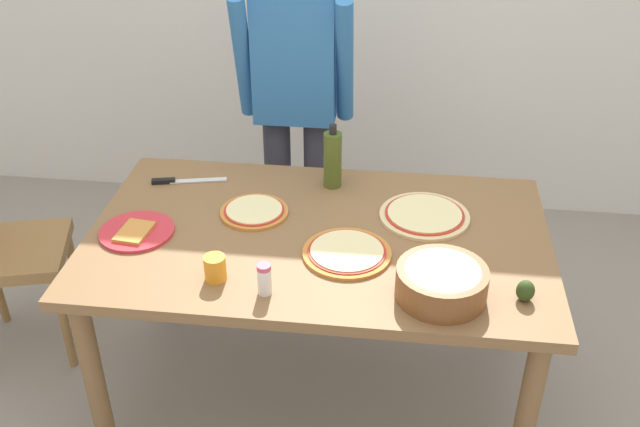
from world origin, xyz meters
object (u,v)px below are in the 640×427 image
(pizza_second_cooked, at_px, (347,252))
(plate_with_slice, at_px, (136,232))
(pizza_cooked_on_tray, at_px, (254,211))
(avocado, at_px, (525,291))
(salt_shaker, at_px, (264,279))
(cup_orange, at_px, (215,268))
(pizza_raw_on_board, at_px, (425,215))
(olive_oil_bottle, at_px, (333,159))
(chef_knife, at_px, (180,181))
(popcorn_bowl, at_px, (442,280))
(dining_table, at_px, (318,255))
(person_cook, at_px, (296,98))

(pizza_second_cooked, bearing_deg, plate_with_slice, 176.90)
(pizza_cooked_on_tray, xyz_separation_m, avocado, (0.92, -0.39, 0.03))
(pizza_cooked_on_tray, xyz_separation_m, salt_shaker, (0.12, -0.45, 0.04))
(cup_orange, bearing_deg, pizza_raw_on_board, 34.48)
(olive_oil_bottle, height_order, chef_knife, olive_oil_bottle)
(popcorn_bowl, bearing_deg, cup_orange, 179.84)
(pizza_cooked_on_tray, bearing_deg, pizza_second_cooked, -31.56)
(pizza_second_cooked, height_order, cup_orange, cup_orange)
(pizza_cooked_on_tray, xyz_separation_m, olive_oil_bottle, (0.26, 0.24, 0.10))
(dining_table, distance_m, cup_orange, 0.44)
(dining_table, distance_m, chef_knife, 0.66)
(cup_orange, bearing_deg, person_cook, 84.58)
(pizza_cooked_on_tray, height_order, pizza_second_cooked, same)
(person_cook, xyz_separation_m, olive_oil_bottle, (0.20, -0.41, -0.07))
(chef_knife, height_order, avocado, avocado)
(person_cook, distance_m, chef_knife, 0.63)
(pizza_raw_on_board, height_order, popcorn_bowl, popcorn_bowl)
(popcorn_bowl, distance_m, chef_knife, 1.16)
(dining_table, bearing_deg, pizza_cooked_on_tray, 157.62)
(pizza_cooked_on_tray, relative_size, pizza_second_cooked, 0.83)
(dining_table, relative_size, person_cook, 0.99)
(salt_shaker, bearing_deg, avocado, 4.47)
(person_cook, height_order, salt_shaker, person_cook)
(dining_table, bearing_deg, person_cook, 104.04)
(person_cook, distance_m, cup_orange, 1.07)
(dining_table, height_order, avocado, avocado)
(pizza_second_cooked, height_order, plate_with_slice, plate_with_slice)
(chef_knife, bearing_deg, person_cook, 49.80)
(avocado, bearing_deg, salt_shaker, -175.53)
(popcorn_bowl, relative_size, avocado, 4.00)
(pizza_second_cooked, relative_size, plate_with_slice, 1.14)
(person_cook, xyz_separation_m, chef_knife, (-0.39, -0.46, -0.17))
(person_cook, relative_size, pizza_cooked_on_tray, 6.52)
(pizza_raw_on_board, bearing_deg, pizza_second_cooked, -133.79)
(cup_orange, xyz_separation_m, salt_shaker, (0.17, -0.05, 0.01))
(plate_with_slice, height_order, olive_oil_bottle, olive_oil_bottle)
(pizza_cooked_on_tray, xyz_separation_m, plate_with_slice, (-0.38, -0.18, -0.00))
(person_cook, distance_m, salt_shaker, 1.12)
(pizza_cooked_on_tray, distance_m, salt_shaker, 0.47)
(dining_table, relative_size, pizza_second_cooked, 5.37)
(dining_table, relative_size, popcorn_bowl, 5.71)
(person_cook, bearing_deg, avocado, -50.71)
(salt_shaker, bearing_deg, plate_with_slice, 151.47)
(pizza_cooked_on_tray, relative_size, salt_shaker, 2.34)
(plate_with_slice, bearing_deg, avocado, -9.34)
(person_cook, bearing_deg, pizza_cooked_on_tray, -95.04)
(pizza_raw_on_board, height_order, salt_shaker, salt_shaker)
(salt_shaker, bearing_deg, dining_table, 70.94)
(person_cook, distance_m, avocado, 1.36)
(salt_shaker, distance_m, avocado, 0.79)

